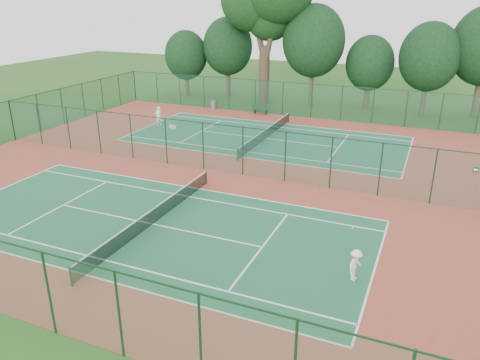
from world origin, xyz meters
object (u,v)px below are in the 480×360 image
object	(u,v)px
trash_bin	(213,105)
bench	(260,110)
player_far	(158,116)
kit_bag	(173,127)
player_near	(355,265)

from	to	relation	value
trash_bin	bench	world-z (taller)	bench
player_far	bench	xyz separation A→B (m)	(7.32, 8.19, -0.43)
kit_bag	trash_bin	bearing A→B (deg)	112.07
trash_bin	kit_bag	bearing A→B (deg)	-90.10
kit_bag	player_far	bearing A→B (deg)	-169.17
bench	kit_bag	bearing A→B (deg)	-120.63
trash_bin	kit_bag	distance (m)	8.71
bench	kit_bag	world-z (taller)	bench
kit_bag	bench	bearing A→B (deg)	78.94
player_near	bench	size ratio (longest dim) A/B	0.91
player_near	bench	distance (m)	31.11
player_near	trash_bin	world-z (taller)	player_near
player_far	player_near	bearing A→B (deg)	73.47
player_near	bench	bearing A→B (deg)	43.77
player_far	bench	distance (m)	10.99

